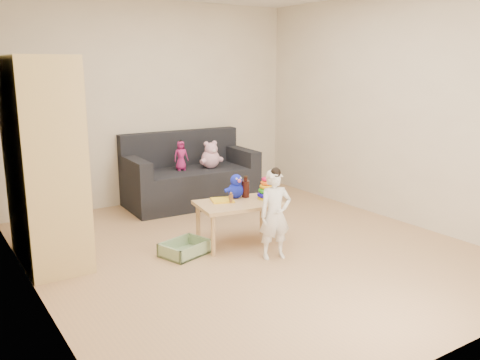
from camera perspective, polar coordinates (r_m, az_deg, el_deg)
room at (r=4.82m, az=1.13°, el=6.92°), size 4.50×4.50×4.50m
wardrobe at (r=4.90m, az=-21.19°, el=1.87°), size 0.52×1.04×1.88m
sofa at (r=6.69m, az=-5.53°, el=-0.71°), size 1.70×0.90×0.47m
play_table at (r=5.19m, az=-0.11°, el=-4.85°), size 0.91×0.65×0.44m
storage_bin at (r=4.98m, az=-6.20°, el=-7.61°), size 0.51×0.44×0.13m
toddler at (r=4.77m, az=3.95°, el=-4.04°), size 0.35×0.28×0.83m
pink_bear at (r=6.65m, az=-3.33°, el=2.64°), size 0.30×0.28×0.30m
doll at (r=6.53m, az=-6.65°, el=2.69°), size 0.20×0.15×0.37m
ring_stacker at (r=5.24m, az=3.02°, el=-1.14°), size 0.20×0.20×0.23m
brown_bottle at (r=5.29m, az=0.63°, el=-0.94°), size 0.08×0.08×0.23m
blue_plush at (r=5.26m, az=-0.49°, el=-0.66°), size 0.24×0.20×0.26m
wooden_figure at (r=5.07m, az=-1.02°, el=-1.99°), size 0.05×0.04×0.12m
yellow_book at (r=5.17m, az=-2.00°, el=-2.28°), size 0.27×0.27×0.02m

